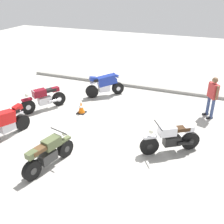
% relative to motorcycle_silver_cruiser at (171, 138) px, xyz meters
% --- Properties ---
extents(ground_plane, '(40.00, 40.00, 0.00)m').
position_rel_motorcycle_silver_cruiser_xyz_m(ground_plane, '(-2.02, 0.70, -0.52)').
color(ground_plane, '#ADAAA3').
extents(curb_edge, '(14.00, 0.30, 0.15)m').
position_rel_motorcycle_silver_cruiser_xyz_m(curb_edge, '(-2.02, 5.30, -0.45)').
color(curb_edge, gray).
rests_on(curb_edge, ground).
extents(motorcycle_silver_cruiser, '(1.81, 1.24, 1.09)m').
position_rel_motorcycle_silver_cruiser_xyz_m(motorcycle_silver_cruiser, '(0.00, 0.00, 0.00)').
color(motorcycle_silver_cruiser, black).
rests_on(motorcycle_silver_cruiser, ground).
extents(motorcycle_maroon_cruiser, '(1.22, 1.83, 1.09)m').
position_rel_motorcycle_silver_cruiser_xyz_m(motorcycle_maroon_cruiser, '(-5.77, 1.22, 0.00)').
color(motorcycle_maroon_cruiser, black).
rests_on(motorcycle_maroon_cruiser, ground).
extents(motorcycle_olive_vintage, '(0.86, 1.93, 1.07)m').
position_rel_motorcycle_silver_cruiser_xyz_m(motorcycle_olive_vintage, '(-3.31, -2.15, -0.03)').
color(motorcycle_olive_vintage, black).
rests_on(motorcycle_olive_vintage, ground).
extents(motorcycle_blue_sportbike, '(1.61, 1.41, 1.14)m').
position_rel_motorcycle_silver_cruiser_xyz_m(motorcycle_blue_sportbike, '(-3.85, 3.64, 0.07)').
color(motorcycle_blue_sportbike, black).
rests_on(motorcycle_blue_sportbike, ground).
extents(motorcycle_red_sportbike, '(0.80, 1.94, 1.14)m').
position_rel_motorcycle_silver_cruiser_xyz_m(motorcycle_red_sportbike, '(-5.74, -1.23, 0.07)').
color(motorcycle_red_sportbike, black).
rests_on(motorcycle_red_sportbike, ground).
extents(person_in_red_shirt, '(0.50, 0.61, 1.74)m').
position_rel_motorcycle_silver_cruiser_xyz_m(person_in_red_shirt, '(1.09, 3.13, 0.48)').
color(person_in_red_shirt, '#384772').
rests_on(person_in_red_shirt, ground).
extents(traffic_cone, '(0.36, 0.36, 0.53)m').
position_rel_motorcycle_silver_cruiser_xyz_m(traffic_cone, '(-4.08, 1.49, -0.26)').
color(traffic_cone, black).
rests_on(traffic_cone, ground).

